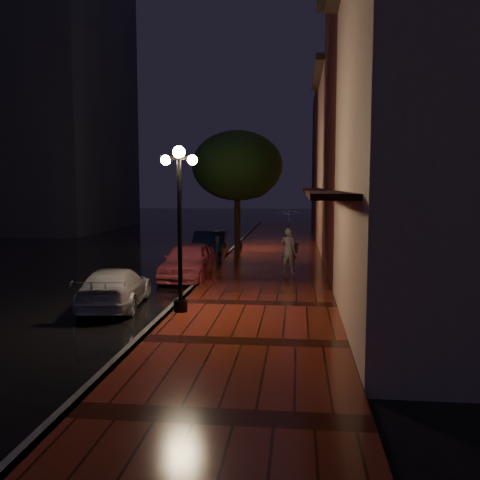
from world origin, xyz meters
The scene contains 15 objects.
ground centered at (0.00, 0.00, 0.00)m, with size 120.00×120.00×0.00m, color black.
sidewalk centered at (2.25, 0.00, 0.07)m, with size 4.50×60.00×0.15m, color #4C190D.
curb centered at (0.00, 0.00, 0.07)m, with size 0.25×60.00×0.15m, color #595451.
storefront_near centered at (7.00, -6.00, 4.25)m, with size 5.00×8.00×8.50m, color gray.
storefront_mid centered at (7.00, 2.00, 5.50)m, with size 5.00×8.00×11.00m, color #511914.
storefront_far centered at (7.00, 10.00, 4.50)m, with size 5.00×8.00×9.00m, color #8C5951.
storefront_extra centered at (7.00, 20.00, 5.00)m, with size 5.00×12.00×10.00m, color #511914.
streetlamp_near centered at (0.35, -5.00, 2.60)m, with size 0.96×0.36×4.31m.
streetlamp_far centered at (0.35, 9.00, 2.60)m, with size 0.96×0.36×4.31m.
street_tree centered at (0.61, 5.99, 4.24)m, with size 4.16×4.16×5.80m.
pink_car centered at (-0.60, 0.62, 0.69)m, with size 1.63×4.04×1.38m, color #D2566B.
navy_car centered at (-0.60, 5.47, 0.68)m, with size 1.44×4.12×1.36m, color black.
silver_car centered at (-1.75, -4.11, 0.56)m, with size 1.57×3.87×1.12m, color #B3B3BB.
woman_with_umbrella centered at (3.06, 1.45, 1.75)m, with size 1.00×1.02×2.41m.
parking_meter centered at (0.31, 1.69, 0.96)m, with size 0.13×0.10×1.34m.
Camera 1 is at (3.40, -18.55, 3.46)m, focal length 40.00 mm.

